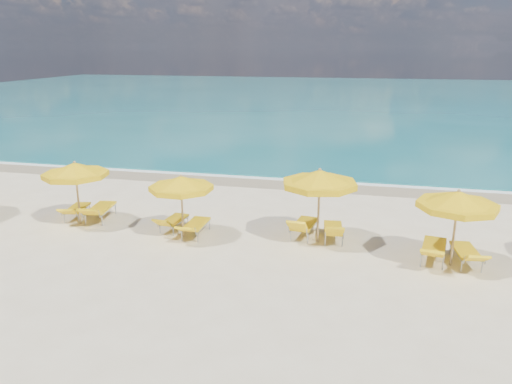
# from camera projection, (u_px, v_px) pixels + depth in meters

# --- Properties ---
(ground_plane) EXTENTS (120.00, 120.00, 0.00)m
(ground_plane) POSITION_uv_depth(u_px,v_px,m) (246.00, 240.00, 16.29)
(ground_plane) COLOR beige
(ocean) EXTENTS (120.00, 80.00, 0.30)m
(ocean) POSITION_uv_depth(u_px,v_px,m) (342.00, 98.00, 61.16)
(ocean) COLOR #126267
(ocean) RESTS_ON ground
(wet_sand_band) EXTENTS (120.00, 2.60, 0.01)m
(wet_sand_band) POSITION_uv_depth(u_px,v_px,m) (285.00, 182.00, 23.20)
(wet_sand_band) COLOR tan
(wet_sand_band) RESTS_ON ground
(foam_line) EXTENTS (120.00, 1.20, 0.03)m
(foam_line) POSITION_uv_depth(u_px,v_px,m) (288.00, 178.00, 23.95)
(foam_line) COLOR white
(foam_line) RESTS_ON ground
(whitecap_near) EXTENTS (14.00, 0.36, 0.05)m
(whitecap_near) POSITION_uv_depth(u_px,v_px,m) (222.00, 141.00, 33.49)
(whitecap_near) COLOR white
(whitecap_near) RESTS_ON ground
(whitecap_far) EXTENTS (18.00, 0.30, 0.05)m
(whitecap_far) POSITION_uv_depth(u_px,v_px,m) (430.00, 132.00, 36.97)
(whitecap_far) COLOR white
(whitecap_far) RESTS_ON ground
(umbrella_1) EXTENTS (2.67, 2.67, 2.29)m
(umbrella_1) POSITION_uv_depth(u_px,v_px,m) (75.00, 170.00, 17.23)
(umbrella_1) COLOR tan
(umbrella_1) RESTS_ON ground
(umbrella_2) EXTENTS (2.79, 2.79, 2.13)m
(umbrella_2) POSITION_uv_depth(u_px,v_px,m) (181.00, 184.00, 16.06)
(umbrella_2) COLOR tan
(umbrella_2) RESTS_ON ground
(umbrella_3) EXTENTS (2.80, 2.80, 2.44)m
(umbrella_3) POSITION_uv_depth(u_px,v_px,m) (320.00, 179.00, 15.59)
(umbrella_3) COLOR tan
(umbrella_3) RESTS_ON ground
(umbrella_4) EXTENTS (2.30, 2.30, 2.28)m
(umbrella_4) POSITION_uv_depth(u_px,v_px,m) (458.00, 201.00, 13.85)
(umbrella_4) COLOR tan
(umbrella_4) RESTS_ON ground
(lounger_1_left) EXTENTS (0.91, 1.85, 0.70)m
(lounger_1_left) POSITION_uv_depth(u_px,v_px,m) (77.00, 213.00, 18.29)
(lounger_1_left) COLOR #A5A8AD
(lounger_1_left) RESTS_ON ground
(lounger_1_right) EXTENTS (0.96, 2.13, 0.83)m
(lounger_1_right) POSITION_uv_depth(u_px,v_px,m) (100.00, 213.00, 18.11)
(lounger_1_right) COLOR #A5A8AD
(lounger_1_right) RESTS_ON ground
(lounger_2_left) EXTENTS (0.70, 1.73, 0.72)m
(lounger_2_left) POSITION_uv_depth(u_px,v_px,m) (174.00, 224.00, 17.10)
(lounger_2_left) COLOR #A5A8AD
(lounger_2_left) RESTS_ON ground
(lounger_2_right) EXTENTS (0.63, 1.88, 0.71)m
(lounger_2_right) POSITION_uv_depth(u_px,v_px,m) (195.00, 229.00, 16.60)
(lounger_2_right) COLOR #A5A8AD
(lounger_2_right) RESTS_ON ground
(lounger_3_left) EXTENTS (0.86, 1.94, 0.89)m
(lounger_3_left) POSITION_uv_depth(u_px,v_px,m) (304.00, 229.00, 16.54)
(lounger_3_left) COLOR #A5A8AD
(lounger_3_left) RESTS_ON ground
(lounger_3_right) EXTENTS (0.80, 1.82, 0.82)m
(lounger_3_right) POSITION_uv_depth(u_px,v_px,m) (333.00, 233.00, 16.22)
(lounger_3_right) COLOR #A5A8AD
(lounger_3_right) RESTS_ON ground
(lounger_4_left) EXTENTS (0.98, 2.11, 0.80)m
(lounger_4_left) POSITION_uv_depth(u_px,v_px,m) (433.00, 253.00, 14.65)
(lounger_4_left) COLOR #A5A8AD
(lounger_4_left) RESTS_ON ground
(lounger_4_right) EXTENTS (0.83, 1.93, 0.75)m
(lounger_4_right) POSITION_uv_depth(u_px,v_px,m) (466.00, 257.00, 14.40)
(lounger_4_right) COLOR #A5A8AD
(lounger_4_right) RESTS_ON ground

